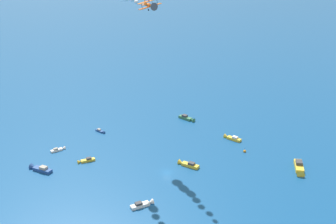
# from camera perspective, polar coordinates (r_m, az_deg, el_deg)

# --- Properties ---
(ground_plane) EXTENTS (2000.00, 2000.00, 0.00)m
(ground_plane) POSITION_cam_1_polar(r_m,az_deg,el_deg) (154.93, -0.15, -8.09)
(ground_plane) COLOR navy
(motorboat_near_centre) EXTENTS (5.36, 11.42, 3.21)m
(motorboat_near_centre) POSITION_cam_1_polar(r_m,az_deg,el_deg) (163.17, 17.21, -7.17)
(motorboat_near_centre) COLOR gold
(motorboat_near_centre) RESTS_ON ground_plane
(motorboat_far_port) EXTENTS (9.17, 6.69, 2.68)m
(motorboat_far_port) POSITION_cam_1_polar(r_m,az_deg,el_deg) (162.56, -16.83, -7.30)
(motorboat_far_port) COLOR #23478C
(motorboat_far_port) RESTS_ON ground_plane
(motorboat_inshore) EXTENTS (7.96, 6.56, 2.40)m
(motorboat_inshore) POSITION_cam_1_polar(r_m,az_deg,el_deg) (158.99, 2.64, -7.02)
(motorboat_inshore) COLOR gold
(motorboat_inshore) RESTS_ON ground_plane
(motorboat_offshore) EXTENTS (4.65, 4.67, 1.52)m
(motorboat_offshore) POSITION_cam_1_polar(r_m,az_deg,el_deg) (188.65, -9.02, -2.56)
(motorboat_offshore) COLOR #23478C
(motorboat_offshore) RESTS_ON ground_plane
(motorboat_trailing) EXTENTS (7.70, 4.99, 2.20)m
(motorboat_trailing) POSITION_cam_1_polar(r_m,az_deg,el_deg) (136.82, -3.36, -12.25)
(motorboat_trailing) COLOR white
(motorboat_trailing) RESTS_ON ground_plane
(motorboat_ahead) EXTENTS (7.06, 6.77, 2.26)m
(motorboat_ahead) POSITION_cam_1_polar(r_m,az_deg,el_deg) (181.50, 8.55, -3.46)
(motorboat_ahead) COLOR gold
(motorboat_ahead) RESTS_ON ground_plane
(motorboat_outer_ring_a) EXTENTS (5.81, 4.44, 1.72)m
(motorboat_outer_ring_a) POSITION_cam_1_polar(r_m,az_deg,el_deg) (175.63, -14.47, -4.89)
(motorboat_outer_ring_a) COLOR white
(motorboat_outer_ring_a) RESTS_ON ground_plane
(motorboat_outer_ring_b) EXTENTS (6.77, 3.91, 1.91)m
(motorboat_outer_ring_b) POSITION_cam_1_polar(r_m,az_deg,el_deg) (164.68, -11.01, -6.41)
(motorboat_outer_ring_b) COLOR gold
(motorboat_outer_ring_b) RESTS_ON ground_plane
(motorboat_outer_ring_c) EXTENTS (7.54, 7.71, 2.49)m
(motorboat_outer_ring_c) POSITION_cam_1_polar(r_m,az_deg,el_deg) (199.47, 2.62, -0.85)
(motorboat_outer_ring_c) COLOR #33704C
(motorboat_outer_ring_c) RESTS_ON ground_plane
(marker_buoy) EXTENTS (1.10, 1.10, 2.10)m
(marker_buoy) POSITION_cam_1_polar(r_m,az_deg,el_deg) (171.62, 10.24, -5.19)
(marker_buoy) COLOR orange
(marker_buoy) RESTS_ON ground_plane
(biplane_wingman) EXTENTS (7.33, 7.13, 3.68)m
(biplane_wingman) POSITION_cam_1_polar(r_m,az_deg,el_deg) (128.94, -2.46, 14.15)
(biplane_wingman) COLOR orange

